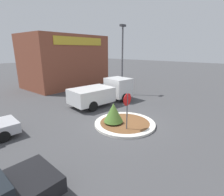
{
  "coord_description": "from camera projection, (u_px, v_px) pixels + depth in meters",
  "views": [
    {
      "loc": [
        -8.62,
        -6.0,
        4.76
      ],
      "look_at": [
        0.85,
        1.77,
        1.29
      ],
      "focal_mm": 28.0,
      "sensor_mm": 36.0,
      "label": 1
    }
  ],
  "objects": [
    {
      "name": "ground_plane",
      "position": [
        125.0,
        124.0,
        11.37
      ],
      "size": [
        120.0,
        120.0,
        0.0
      ],
      "primitive_type": "plane",
      "color": "#474749"
    },
    {
      "name": "traffic_island",
      "position": [
        125.0,
        123.0,
        11.35
      ],
      "size": [
        3.92,
        3.92,
        0.14
      ],
      "color": "silver",
      "rests_on": "ground_plane"
    },
    {
      "name": "stop_sign",
      "position": [
        127.0,
        105.0,
        10.03
      ],
      "size": [
        0.73,
        0.07,
        2.35
      ],
      "color": "#4C4C51",
      "rests_on": "ground_plane"
    },
    {
      "name": "island_shrub",
      "position": [
        113.0,
        112.0,
        11.09
      ],
      "size": [
        1.23,
        1.23,
        1.32
      ],
      "color": "brown",
      "rests_on": "traffic_island"
    },
    {
      "name": "utility_truck",
      "position": [
        103.0,
        92.0,
        15.48
      ],
      "size": [
        6.08,
        3.1,
        2.09
      ],
      "rotation": [
        0.0,
        0.0,
        -0.15
      ],
      "color": "silver",
      "rests_on": "ground_plane"
    },
    {
      "name": "storefront_building",
      "position": [
        66.0,
        61.0,
        22.95
      ],
      "size": [
        10.15,
        6.07,
        6.42
      ],
      "color": "brown",
      "rests_on": "ground_plane"
    },
    {
      "name": "light_pole",
      "position": [
        122.0,
        56.0,
        17.76
      ],
      "size": [
        0.7,
        0.3,
        7.04
      ],
      "color": "#4C4C51",
      "rests_on": "ground_plane"
    }
  ]
}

